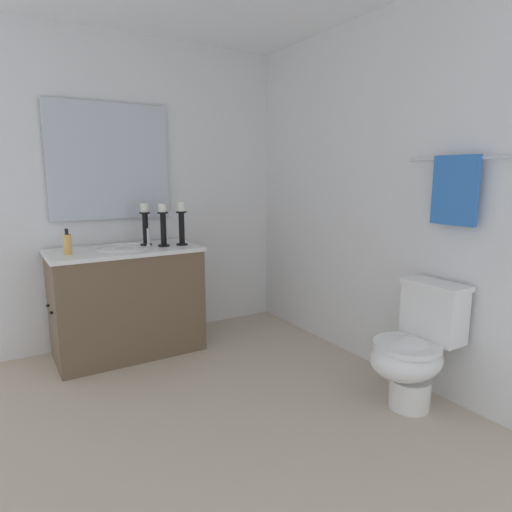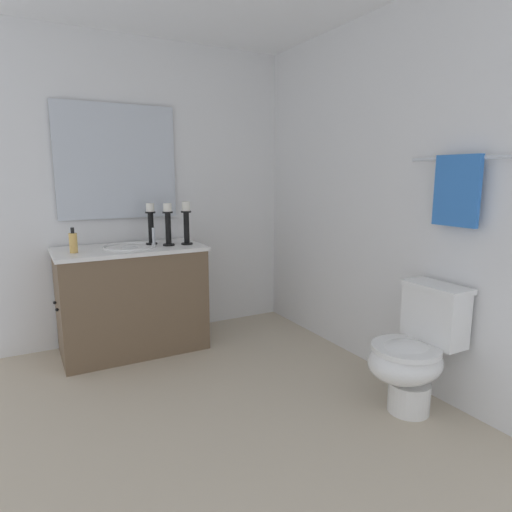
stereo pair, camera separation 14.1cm
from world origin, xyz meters
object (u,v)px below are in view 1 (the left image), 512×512
object	(u,v)px
candle_holder_tall	(182,222)
soap_bottle	(67,244)
candle_holder_mid	(145,223)
toilet	(414,349)
candle_holder_short	(163,224)
sink_basin	(125,253)
towel_bar	(459,159)
mirror	(110,162)
vanity_cabinet	(127,301)
towel_near_vanity	(455,190)

from	to	relation	value
candle_holder_tall	soap_bottle	size ratio (longest dim) A/B	1.89
candle_holder_mid	toilet	distance (m)	2.15
candle_holder_tall	toilet	world-z (taller)	candle_holder_tall
candle_holder_short	toilet	bearing A→B (deg)	29.08
sink_basin	towel_bar	bearing A→B (deg)	39.25
mirror	soap_bottle	xyz separation A→B (m)	(0.33, -0.40, -0.57)
soap_bottle	towel_bar	world-z (taller)	towel_bar
sink_basin	mirror	distance (m)	0.74
soap_bottle	mirror	bearing A→B (deg)	129.49
mirror	candle_holder_short	world-z (taller)	mirror
mirror	soap_bottle	bearing A→B (deg)	-50.51
mirror	candle_holder_tall	size ratio (longest dim) A/B	2.75
toilet	towel_bar	distance (m)	1.12
vanity_cabinet	mirror	xyz separation A→B (m)	(-0.28, 0.00, 1.06)
candle_holder_mid	towel_bar	distance (m)	2.25
towel_near_vanity	towel_bar	bearing A→B (deg)	90.00
candle_holder_tall	toilet	bearing A→B (deg)	25.35
vanity_cabinet	towel_bar	distance (m)	2.50
sink_basin	mirror	xyz separation A→B (m)	(-0.28, -0.00, 0.69)
candle_holder_short	candle_holder_tall	bearing A→B (deg)	83.47
candle_holder_tall	sink_basin	bearing A→B (deg)	-99.97
sink_basin	soap_bottle	size ratio (longest dim) A/B	2.23
candle_holder_short	candle_holder_mid	xyz separation A→B (m)	(-0.13, -0.10, -0.00)
candle_holder_mid	toilet	xyz separation A→B (m)	(1.78, 1.02, -0.63)
vanity_cabinet	towel_near_vanity	size ratio (longest dim) A/B	2.81
sink_basin	toilet	world-z (taller)	sink_basin
vanity_cabinet	candle_holder_short	size ratio (longest dim) A/B	3.37
candle_holder_short	toilet	xyz separation A→B (m)	(1.65, 0.92, -0.63)
candle_holder_mid	toilet	size ratio (longest dim) A/B	0.43
vanity_cabinet	soap_bottle	distance (m)	0.63
candle_holder_mid	towel_near_vanity	bearing A→B (deg)	33.96
towel_bar	towel_near_vanity	distance (m)	0.18
candle_holder_mid	candle_holder_tall	bearing A→B (deg)	59.80
towel_bar	towel_near_vanity	xyz separation A→B (m)	(0.00, -0.02, -0.18)
sink_basin	soap_bottle	world-z (taller)	soap_bottle
vanity_cabinet	towel_bar	world-z (taller)	towel_bar
vanity_cabinet	candle_holder_tall	xyz separation A→B (m)	(0.08, 0.44, 0.59)
vanity_cabinet	soap_bottle	bearing A→B (deg)	-82.70
vanity_cabinet	toilet	world-z (taller)	vanity_cabinet
vanity_cabinet	towel_bar	xyz separation A→B (m)	(1.75, 1.43, 1.05)
sink_basin	towel_bar	world-z (taller)	towel_bar
candle_holder_tall	toilet	distance (m)	1.92
toilet	candle_holder_short	bearing A→B (deg)	-150.92
mirror	towel_near_vanity	distance (m)	2.48
sink_basin	mirror	world-z (taller)	mirror
mirror	towel_near_vanity	bearing A→B (deg)	34.84
towel_near_vanity	candle_holder_short	bearing A→B (deg)	-146.42
mirror	candle_holder_mid	xyz separation A→B (m)	(0.21, 0.19, -0.48)
mirror	towel_near_vanity	size ratio (longest dim) A/B	2.37
candle_holder_mid	toilet	world-z (taller)	candle_holder_mid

